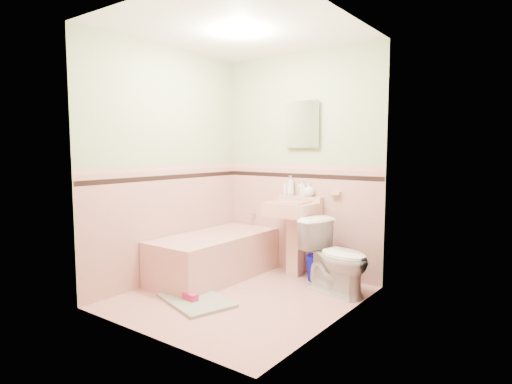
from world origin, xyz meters
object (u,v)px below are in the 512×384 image
Objects in this scene: bathtub at (215,257)px; soap_bottle_mid at (302,187)px; shoe at (190,297)px; sink at (292,240)px; medicine_cabinet at (303,124)px; toilet at (336,257)px; bucket at (318,268)px; soap_bottle_left at (291,185)px; soap_bottle_right at (309,189)px.

bathtub is 1.26m from soap_bottle_mid.
bathtub reaches higher than shoe.
sink is 1.36m from shoe.
medicine_cabinet is 0.66× the size of toilet.
bucket is 1.46m from shoe.
toilet is 1.46m from shoe.
soap_bottle_left reaches higher than bathtub.
sink is at bearing -90.00° from medicine_cabinet.
sink is at bearing 87.02° from toilet.
medicine_cabinet is 2.14× the size of soap_bottle_left.
medicine_cabinet is at bearing 71.79° from toilet.
bathtub is at bearing -142.07° from sink.
soap_bottle_right is (0.09, 0.00, -0.02)m from soap_bottle_mid.
soap_bottle_left is 1.17× the size of soap_bottle_mid.
soap_bottle_right is at bearing 59.85° from sink.
bathtub is 9.81× the size of shoe.
soap_bottle_mid reaches higher than soap_bottle_right.
bathtub is at bearing -132.58° from medicine_cabinet.
soap_bottle_right is (0.24, 0.00, -0.03)m from soap_bottle_left.
soap_bottle_left reaches higher than shoe.
medicine_cabinet is 3.14× the size of shoe.
soap_bottle_mid is 0.09m from soap_bottle_right.
bathtub is 0.88m from sink.
soap_bottle_left is at bearing 127.32° from sink.
bathtub is at bearing -137.86° from soap_bottle_right.
toilet is at bearing 13.85° from bathtub.
soap_bottle_mid reaches higher than bathtub.
shoe is at bearing -102.40° from medicine_cabinet.
soap_bottle_left is 0.31× the size of toilet.
sink is at bearing -95.31° from soap_bottle_mid.
soap_bottle_right reaches higher than shoe.
soap_bottle_mid is at bearing 73.04° from toilet.
medicine_cabinet is at bearing 163.99° from soap_bottle_right.
bucket is at bearing 30.39° from bathtub.
medicine_cabinet is 0.73m from soap_bottle_right.
shoe is at bearing -103.28° from soap_bottle_mid.
soap_bottle_left is 0.99m from bucket.
bathtub is 7.83× the size of soap_bottle_mid.
soap_bottle_left is 1.42× the size of soap_bottle_right.
soap_bottle_left is 0.15m from soap_bottle_mid.
sink is 0.42m from bucket.
shoe is (-0.34, -1.45, -0.93)m from soap_bottle_mid.
medicine_cabinet is 1.74× the size of bucket.
toilet reaches higher than shoe.
soap_bottle_right reaches higher than bucket.
soap_bottle_right is at bearing 69.00° from toilet.
soap_bottle_mid is 1.22× the size of soap_bottle_right.
soap_bottle_left is (0.54, 0.71, 0.78)m from bathtub.
soap_bottle_left is at bearing 163.28° from bucket.
soap_bottle_left is at bearing 78.43° from toilet.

